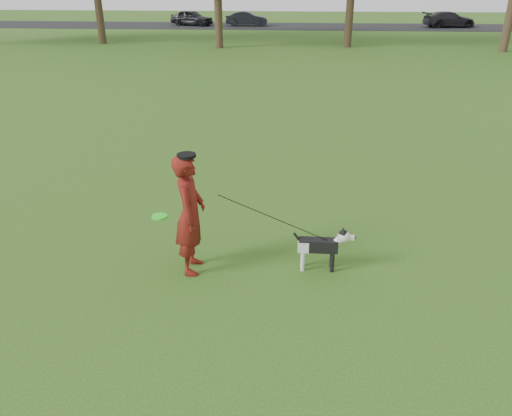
# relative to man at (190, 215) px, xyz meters

# --- Properties ---
(ground) EXTENTS (120.00, 120.00, 0.00)m
(ground) POSITION_rel_man_xyz_m (0.73, 0.16, -0.93)
(ground) COLOR #285116
(ground) RESTS_ON ground
(road) EXTENTS (120.00, 7.00, 0.02)m
(road) POSITION_rel_man_xyz_m (0.73, 40.16, -0.92)
(road) COLOR black
(road) RESTS_ON ground
(man) EXTENTS (0.47, 0.70, 1.87)m
(man) POSITION_rel_man_xyz_m (0.00, 0.00, 0.00)
(man) COLOR #5D130D
(man) RESTS_ON ground
(dog) EXTENTS (0.94, 0.19, 0.72)m
(dog) POSITION_rel_man_xyz_m (1.99, 0.14, -0.50)
(dog) COLOR black
(dog) RESTS_ON ground
(car_left) EXTENTS (4.11, 2.70, 1.30)m
(car_left) POSITION_rel_man_xyz_m (-7.81, 40.16, -0.26)
(car_left) COLOR black
(car_left) RESTS_ON road
(car_mid) EXTENTS (3.64, 1.29, 1.20)m
(car_mid) POSITION_rel_man_xyz_m (-2.91, 40.16, -0.32)
(car_mid) COLOR black
(car_mid) RESTS_ON road
(car_right) EXTENTS (4.61, 2.44, 1.27)m
(car_right) POSITION_rel_man_xyz_m (14.54, 40.16, -0.28)
(car_right) COLOR black
(car_right) RESTS_ON road
(man_held_items) EXTENTS (2.68, 0.32, 1.40)m
(man_held_items) POSITION_rel_man_xyz_m (1.26, 0.04, -0.04)
(man_held_items) COLOR #25F51F
(man_held_items) RESTS_ON ground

